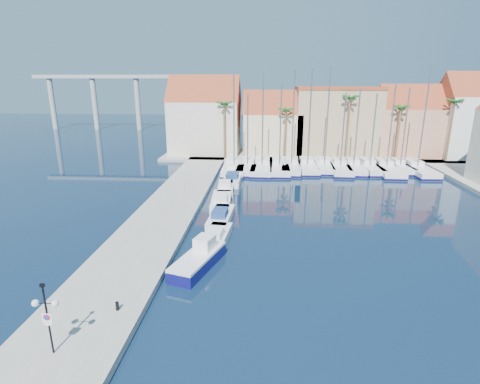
# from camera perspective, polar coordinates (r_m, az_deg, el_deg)

# --- Properties ---
(ground) EXTENTS (260.00, 260.00, 0.00)m
(ground) POSITION_cam_1_polar(r_m,az_deg,el_deg) (23.68, 1.42, -16.69)
(ground) COLOR black
(ground) RESTS_ON ground
(quay_west) EXTENTS (6.00, 77.00, 0.50)m
(quay_west) POSITION_cam_1_polar(r_m,az_deg,el_deg) (36.96, -11.72, -3.92)
(quay_west) COLOR gray
(quay_west) RESTS_ON ground
(shore_north) EXTENTS (54.00, 16.00, 0.50)m
(shore_north) POSITION_cam_1_polar(r_m,az_deg,el_deg) (69.58, 11.52, 5.74)
(shore_north) COLOR gray
(shore_north) RESTS_ON ground
(lamp_post) EXTENTS (1.27, 0.37, 3.73)m
(lamp_post) POSITION_cam_1_polar(r_m,az_deg,el_deg) (20.12, -27.46, -15.44)
(lamp_post) COLOR black
(lamp_post) RESTS_ON quay_west
(bollard) EXTENTS (0.20, 0.20, 0.50)m
(bollard) POSITION_cam_1_polar(r_m,az_deg,el_deg) (23.21, -18.20, -16.18)
(bollard) COLOR black
(bollard) RESTS_ON quay_west
(fishing_boat) EXTENTS (3.49, 5.94, 1.97)m
(fishing_boat) POSITION_cam_1_polar(r_m,az_deg,el_deg) (27.60, -6.27, -10.06)
(fishing_boat) COLOR #0F0F59
(fishing_boat) RESTS_ON ground
(motorboat_west_0) EXTENTS (2.29, 5.86, 1.40)m
(motorboat_west_0) POSITION_cam_1_polar(r_m,az_deg,el_deg) (31.20, -3.72, -7.02)
(motorboat_west_0) COLOR white
(motorboat_west_0) RESTS_ON ground
(motorboat_west_1) EXTENTS (2.21, 6.04, 1.40)m
(motorboat_west_1) POSITION_cam_1_polar(r_m,az_deg,el_deg) (35.85, -2.95, -3.79)
(motorboat_west_1) COLOR white
(motorboat_west_1) RESTS_ON ground
(motorboat_west_2) EXTENTS (2.36, 6.38, 1.40)m
(motorboat_west_2) POSITION_cam_1_polar(r_m,az_deg,el_deg) (40.58, -2.90, -1.33)
(motorboat_west_2) COLOR white
(motorboat_west_2) RESTS_ON ground
(motorboat_west_3) EXTENTS (2.24, 5.76, 1.40)m
(motorboat_west_3) POSITION_cam_1_polar(r_m,az_deg,el_deg) (45.63, -2.23, 0.72)
(motorboat_west_3) COLOR white
(motorboat_west_3) RESTS_ON ground
(motorboat_west_4) EXTENTS (2.31, 6.77, 1.40)m
(motorboat_west_4) POSITION_cam_1_polar(r_m,az_deg,el_deg) (49.72, -1.11, 2.07)
(motorboat_west_4) COLOR white
(motorboat_west_4) RESTS_ON ground
(motorboat_west_5) EXTENTS (2.13, 5.57, 1.40)m
(motorboat_west_5) POSITION_cam_1_polar(r_m,az_deg,el_deg) (54.71, -1.14, 3.43)
(motorboat_west_5) COLOR white
(motorboat_west_5) RESTS_ON ground
(sailboat_0) EXTENTS (3.34, 12.04, 13.82)m
(sailboat_0) POSITION_cam_1_polar(r_m,az_deg,el_deg) (56.86, -0.84, 4.00)
(sailboat_0) COLOR white
(sailboat_0) RESTS_ON ground
(sailboat_1) EXTENTS (3.16, 10.80, 11.18)m
(sailboat_1) POSITION_cam_1_polar(r_m,az_deg,el_deg) (56.80, 1.20, 3.97)
(sailboat_1) COLOR white
(sailboat_1) RESTS_ON ground
(sailboat_2) EXTENTS (3.47, 11.91, 13.92)m
(sailboat_2) POSITION_cam_1_polar(r_m,az_deg,el_deg) (56.94, 3.39, 4.00)
(sailboat_2) COLOR white
(sailboat_2) RESTS_ON ground
(sailboat_3) EXTENTS (2.90, 10.95, 12.73)m
(sailboat_3) POSITION_cam_1_polar(r_m,az_deg,el_deg) (56.71, 5.98, 3.88)
(sailboat_3) COLOR white
(sailboat_3) RESTS_ON ground
(sailboat_4) EXTENTS (3.51, 10.69, 14.40)m
(sailboat_4) POSITION_cam_1_polar(r_m,az_deg,el_deg) (57.43, 7.82, 4.00)
(sailboat_4) COLOR white
(sailboat_4) RESTS_ON ground
(sailboat_5) EXTENTS (2.86, 10.01, 14.69)m
(sailboat_5) POSITION_cam_1_polar(r_m,az_deg,el_deg) (57.85, 10.14, 4.00)
(sailboat_5) COLOR white
(sailboat_5) RESTS_ON ground
(sailboat_6) EXTENTS (2.78, 9.30, 14.76)m
(sailboat_6) POSITION_cam_1_polar(r_m,az_deg,el_deg) (58.49, 12.67, 4.02)
(sailboat_6) COLOR white
(sailboat_6) RESTS_ON ground
(sailboat_7) EXTENTS (3.44, 10.65, 11.34)m
(sailboat_7) POSITION_cam_1_polar(r_m,az_deg,el_deg) (58.20, 14.96, 3.72)
(sailboat_7) COLOR white
(sailboat_7) RESTS_ON ground
(sailboat_8) EXTENTS (3.09, 9.94, 11.97)m
(sailboat_8) POSITION_cam_1_polar(r_m,az_deg,el_deg) (59.09, 16.83, 3.78)
(sailboat_8) COLOR white
(sailboat_8) RESTS_ON ground
(sailboat_9) EXTENTS (2.96, 9.80, 11.26)m
(sailboat_9) POSITION_cam_1_polar(r_m,az_deg,el_deg) (59.69, 19.01, 3.70)
(sailboat_9) COLOR white
(sailboat_9) RESTS_ON ground
(sailboat_10) EXTENTS (3.49, 11.69, 12.58)m
(sailboat_10) POSITION_cam_1_polar(r_m,az_deg,el_deg) (59.83, 21.24, 3.49)
(sailboat_10) COLOR white
(sailboat_10) RESTS_ON ground
(sailboat_11) EXTENTS (2.85, 8.55, 12.05)m
(sailboat_11) POSITION_cam_1_polar(r_m,az_deg,el_deg) (61.31, 23.04, 3.63)
(sailboat_11) COLOR white
(sailboat_11) RESTS_ON ground
(sailboat_12) EXTENTS (3.29, 11.05, 14.96)m
(sailboat_12) POSITION_cam_1_polar(r_m,az_deg,el_deg) (61.23, 25.17, 3.35)
(sailboat_12) COLOR white
(sailboat_12) RESTS_ON ground
(building_0) EXTENTS (12.30, 9.00, 13.50)m
(building_0) POSITION_cam_1_polar(r_m,az_deg,el_deg) (67.95, -5.33, 11.09)
(building_0) COLOR beige
(building_0) RESTS_ON shore_north
(building_1) EXTENTS (10.30, 8.00, 11.00)m
(building_1) POSITION_cam_1_polar(r_m,az_deg,el_deg) (67.23, 5.01, 9.99)
(building_1) COLOR beige
(building_1) RESTS_ON shore_north
(building_2) EXTENTS (14.20, 10.20, 11.50)m
(building_2) POSITION_cam_1_polar(r_m,az_deg,el_deg) (69.19, 14.32, 10.54)
(building_2) COLOR tan
(building_2) RESTS_ON shore_north
(building_3) EXTENTS (10.30, 8.00, 12.00)m
(building_3) POSITION_cam_1_polar(r_m,az_deg,el_deg) (71.38, 24.08, 9.47)
(building_3) COLOR tan
(building_3) RESTS_ON shore_north
(building_4) EXTENTS (8.30, 8.00, 14.00)m
(building_4) POSITION_cam_1_polar(r_m,az_deg,el_deg) (73.93, 31.09, 9.61)
(building_4) COLOR white
(building_4) RESTS_ON shore_north
(palm_0) EXTENTS (2.60, 2.60, 10.15)m
(palm_0) POSITION_cam_1_polar(r_m,az_deg,el_deg) (62.27, -2.41, 13.01)
(palm_0) COLOR brown
(palm_0) RESTS_ON shore_north
(palm_1) EXTENTS (2.60, 2.60, 9.15)m
(palm_1) POSITION_cam_1_polar(r_m,az_deg,el_deg) (62.05, 7.03, 12.01)
(palm_1) COLOR brown
(palm_1) RESTS_ON shore_north
(palm_2) EXTENTS (2.60, 2.60, 11.15)m
(palm_2) POSITION_cam_1_polar(r_m,az_deg,el_deg) (63.24, 16.43, 13.27)
(palm_2) COLOR brown
(palm_2) RESTS_ON shore_north
(palm_3) EXTENTS (2.60, 2.60, 9.65)m
(palm_3) POSITION_cam_1_polar(r_m,az_deg,el_deg) (65.46, 23.31, 11.47)
(palm_3) COLOR brown
(palm_3) RESTS_ON shore_north
(palm_4) EXTENTS (2.60, 2.60, 10.65)m
(palm_4) POSITION_cam_1_polar(r_m,az_deg,el_deg) (68.42, 29.86, 11.60)
(palm_4) COLOR brown
(palm_4) RESTS_ON shore_north
(viaduct) EXTENTS (48.00, 2.20, 14.45)m
(viaduct) POSITION_cam_1_polar(r_m,az_deg,el_deg) (109.34, -18.04, 14.41)
(viaduct) COLOR #9E9E99
(viaduct) RESTS_ON ground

